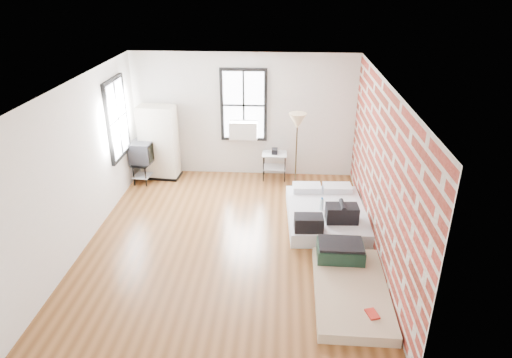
# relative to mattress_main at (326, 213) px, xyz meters

# --- Properties ---
(ground) EXTENTS (6.00, 6.00, 0.00)m
(ground) POSITION_rel_mattress_main_xyz_m (-1.75, -0.81, -0.17)
(ground) COLOR #593417
(ground) RESTS_ON ground
(room_shell) EXTENTS (5.02, 6.02, 2.80)m
(room_shell) POSITION_rel_mattress_main_xyz_m (-1.51, -0.45, 1.56)
(room_shell) COLOR silver
(room_shell) RESTS_ON ground
(mattress_main) EXTENTS (1.54, 2.03, 0.63)m
(mattress_main) POSITION_rel_mattress_main_xyz_m (0.00, 0.00, 0.00)
(mattress_main) COLOR silver
(mattress_main) RESTS_ON ground
(mattress_bare) EXTENTS (1.09, 2.03, 0.43)m
(mattress_bare) POSITION_rel_mattress_main_xyz_m (0.18, -2.00, -0.04)
(mattress_bare) COLOR tan
(mattress_bare) RESTS_ON ground
(wardrobe) EXTENTS (0.89, 0.55, 1.69)m
(wardrobe) POSITION_rel_mattress_main_xyz_m (-3.64, 1.84, 0.67)
(wardrobe) COLOR black
(wardrobe) RESTS_ON ground
(side_table) EXTENTS (0.55, 0.44, 0.73)m
(side_table) POSITION_rel_mattress_main_xyz_m (-1.04, 1.91, 0.32)
(side_table) COLOR black
(side_table) RESTS_ON ground
(floor_lamp) EXTENTS (0.36, 0.36, 1.70)m
(floor_lamp) POSITION_rel_mattress_main_xyz_m (-0.57, 1.41, 1.29)
(floor_lamp) COLOR #302510
(floor_lamp) RESTS_ON ground
(tv_stand) EXTENTS (0.52, 0.71, 0.94)m
(tv_stand) POSITION_rel_mattress_main_xyz_m (-3.96, 1.59, 0.50)
(tv_stand) COLOR black
(tv_stand) RESTS_ON ground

